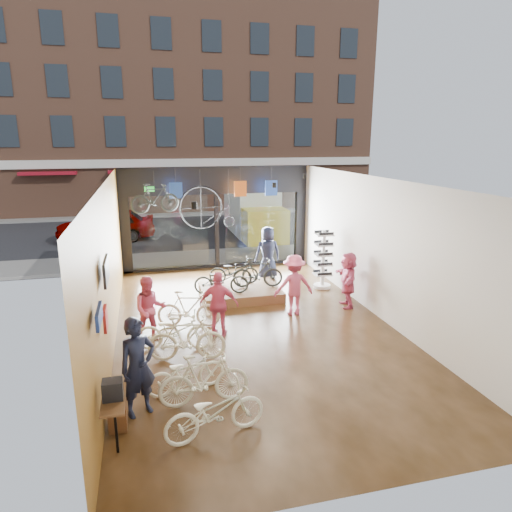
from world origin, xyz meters
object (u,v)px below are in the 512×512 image
object	(u,v)px
display_bike_right	(234,271)
customer_4	(268,253)
floor_bike_5	(189,309)
customer_0	(138,367)
customer_1	(150,309)
floor_bike_3	(187,339)
display_bike_left	(221,280)
customer_3	(294,285)
penny_farthing	(210,209)
display_platform	(241,292)
customer_5	(348,280)
sunglasses_rack	(323,259)
floor_bike_4	(174,331)
display_bike_mid	(258,273)
box_truck	(255,213)
floor_bike_1	(204,379)
customer_2	(219,304)
street_car	(106,224)
hung_bike	(155,198)
floor_bike_2	(186,372)
floor_bike_0	(215,412)

from	to	relation	value
display_bike_right	customer_4	xyz separation A→B (m)	(1.45, 1.24, 0.21)
floor_bike_5	display_bike_right	bearing A→B (deg)	-21.08
customer_4	customer_0	bearing A→B (deg)	57.34
customer_1	floor_bike_3	bearing A→B (deg)	-63.69
display_bike_left	customer_3	size ratio (longest dim) A/B	0.94
customer_3	penny_farthing	distance (m)	4.45
display_platform	customer_5	distance (m)	3.32
floor_bike_5	display_bike_left	distance (m)	1.95
floor_bike_5	display_bike_left	xyz separation A→B (m)	(1.14, 1.57, 0.23)
customer_1	sunglasses_rack	world-z (taller)	sunglasses_rack
display_bike_left	customer_1	bearing A→B (deg)	145.56
customer_3	sunglasses_rack	distance (m)	2.64
floor_bike_4	display_bike_left	world-z (taller)	display_bike_left
floor_bike_3	customer_0	size ratio (longest dim) A/B	0.94
floor_bike_4	display_bike_mid	xyz separation A→B (m)	(2.79, 3.13, 0.30)
customer_5	display_bike_mid	bearing A→B (deg)	-109.27
customer_4	penny_farthing	xyz separation A→B (m)	(-1.95, 0.25, 1.58)
box_truck	floor_bike_1	distance (m)	14.96
customer_2	floor_bike_3	bearing A→B (deg)	71.16
floor_bike_4	floor_bike_5	distance (m)	1.32
street_car	display_bike_right	size ratio (longest dim) A/B	2.94
display_bike_mid	customer_2	world-z (taller)	customer_2
floor_bike_1	floor_bike_5	world-z (taller)	floor_bike_1
customer_1	hung_bike	world-z (taller)	hung_bike
customer_0	customer_2	world-z (taller)	customer_0
customer_4	customer_5	xyz separation A→B (m)	(1.52, -3.26, -0.11)
display_bike_left	customer_3	distance (m)	2.27
floor_bike_2	penny_farthing	world-z (taller)	penny_farthing
customer_1	penny_farthing	size ratio (longest dim) A/B	0.90
floor_bike_0	display_bike_left	size ratio (longest dim) A/B	1.07
floor_bike_5	sunglasses_rack	distance (m)	5.14
customer_2	customer_5	distance (m)	4.14
display_bike_right	sunglasses_rack	world-z (taller)	sunglasses_rack
floor_bike_2	hung_bike	distance (m)	7.36
floor_bike_5	customer_2	distance (m)	1.05
display_bike_left	customer_3	world-z (taller)	customer_3
display_platform	display_bike_left	distance (m)	0.95
floor_bike_0	floor_bike_2	size ratio (longest dim) A/B	1.11
floor_bike_2	display_bike_right	bearing A→B (deg)	-32.91
box_truck	display_bike_mid	xyz separation A→B (m)	(-2.08, -8.69, -0.44)
floor_bike_1	floor_bike_2	world-z (taller)	floor_bike_1
customer_1	display_bike_left	bearing A→B (deg)	40.88
floor_bike_4	customer_5	distance (m)	5.39
floor_bike_4	customer_5	bearing A→B (deg)	-60.03
floor_bike_2	penny_farthing	bearing A→B (deg)	-25.05
display_platform	penny_farthing	size ratio (longest dim) A/B	1.33
hung_bike	floor_bike_5	bearing A→B (deg)	174.75
box_truck	floor_bike_5	xyz separation A→B (m)	(-4.41, -10.58, -0.71)
floor_bike_3	hung_bike	size ratio (longest dim) A/B	1.09
customer_4	display_platform	bearing A→B (deg)	50.34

